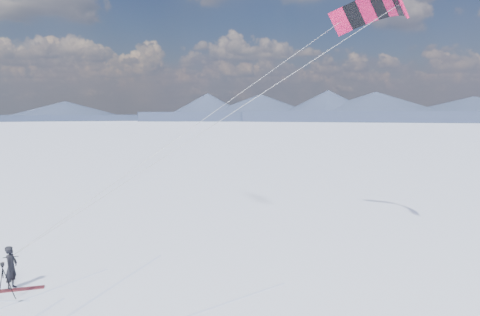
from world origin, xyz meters
name	(u,v)px	position (x,y,z in m)	size (l,w,h in m)	color
horizon_hills	(18,200)	(0.00, 0.00, 3.99)	(704.00, 704.00, 9.41)	#1A1E32
snowkiter	(12,289)	(-0.67, 3.13, 0.00)	(0.61, 0.40, 1.68)	black
snowboard	(21,289)	(-0.33, 2.88, 0.02)	(1.64, 0.31, 0.04)	maroon
tripod	(3,276)	(-0.81, 1.93, 0.92)	(0.63, 0.69, 1.42)	black
power_kite	(371,11)	(15.84, 3.74, 11.75)	(17.67, 5.46, 11.40)	#C51040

